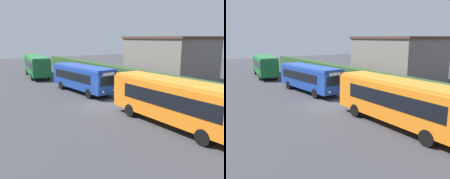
% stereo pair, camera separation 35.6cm
% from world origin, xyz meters
% --- Properties ---
extents(ground_plane, '(114.35, 114.35, 0.00)m').
position_xyz_m(ground_plane, '(0.00, 0.00, 0.00)').
color(ground_plane, '#38383D').
extents(bus_green, '(10.59, 4.00, 3.23)m').
position_xyz_m(bus_green, '(-20.02, 0.12, 1.86)').
color(bus_green, '#19602D').
rests_on(bus_green, ground_plane).
extents(bus_blue, '(9.68, 3.44, 2.98)m').
position_xyz_m(bus_blue, '(-6.06, 1.14, 1.73)').
color(bus_blue, navy).
rests_on(bus_blue, ground_plane).
extents(bus_orange, '(10.67, 2.77, 3.26)m').
position_xyz_m(bus_orange, '(7.07, 1.44, 1.87)').
color(bus_orange, orange).
rests_on(bus_orange, ground_plane).
extents(hedge_row, '(69.18, 1.59, 2.05)m').
position_xyz_m(hedge_row, '(0.00, 8.57, 1.03)').
color(hedge_row, '#2A4826').
rests_on(hedge_row, ground_plane).
extents(depot_building, '(11.45, 8.15, 6.22)m').
position_xyz_m(depot_building, '(-5.79, 14.45, 3.12)').
color(depot_building, slate).
rests_on(depot_building, ground_plane).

